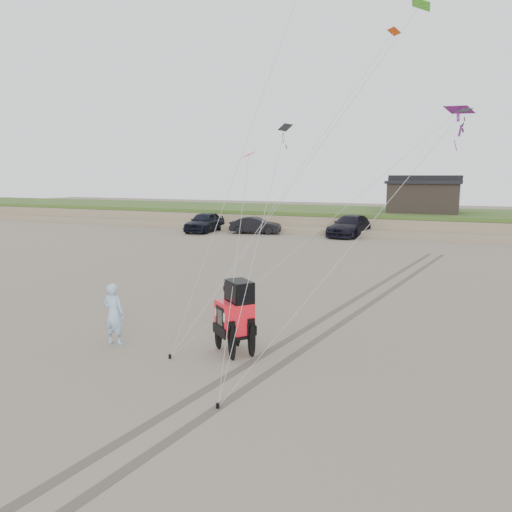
# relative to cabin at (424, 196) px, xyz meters

# --- Properties ---
(ground) EXTENTS (160.00, 160.00, 0.00)m
(ground) POSITION_rel_cabin_xyz_m (-2.00, -37.00, -3.24)
(ground) COLOR #6B6054
(ground) RESTS_ON ground
(dune_ridge) EXTENTS (160.00, 14.25, 1.73)m
(dune_ridge) POSITION_rel_cabin_xyz_m (-2.00, 0.50, -2.42)
(dune_ridge) COLOR #7A6B54
(dune_ridge) RESTS_ON ground
(cabin) EXTENTS (6.40, 5.40, 3.35)m
(cabin) POSITION_rel_cabin_xyz_m (0.00, 0.00, 0.00)
(cabin) COLOR black
(cabin) RESTS_ON dune_ridge
(truck_a) EXTENTS (2.46, 5.39, 1.79)m
(truck_a) POSITION_rel_cabin_xyz_m (-18.10, -8.62, -2.34)
(truck_a) COLOR black
(truck_a) RESTS_ON ground
(truck_b) EXTENTS (4.66, 2.41, 1.46)m
(truck_b) POSITION_rel_cabin_xyz_m (-13.31, -8.07, -2.51)
(truck_b) COLOR black
(truck_b) RESTS_ON ground
(truck_c) EXTENTS (3.28, 6.30, 1.74)m
(truck_c) POSITION_rel_cabin_xyz_m (-5.25, -6.67, -2.37)
(truck_c) COLOR black
(truck_c) RESTS_ON ground
(jeep) EXTENTS (4.45, 4.75, 1.70)m
(jeep) POSITION_rel_cabin_xyz_m (-2.16, -35.66, -2.39)
(jeep) COLOR red
(jeep) RESTS_ON ground
(man) EXTENTS (0.72, 0.50, 1.90)m
(man) POSITION_rel_cabin_xyz_m (-5.84, -36.43, -2.29)
(man) COLOR #7FAAC5
(man) RESTS_ON ground
(kite_flock) EXTENTS (8.41, 7.97, 6.59)m
(kite_flock) POSITION_rel_cabin_xyz_m (1.27, -28.18, 5.55)
(kite_flock) COLOR red
(kite_flock) RESTS_ON ground
(stake_main) EXTENTS (0.08, 0.08, 0.12)m
(stake_main) POSITION_rel_cabin_xyz_m (-3.64, -36.81, -3.18)
(stake_main) COLOR black
(stake_main) RESTS_ON ground
(stake_aux) EXTENTS (0.08, 0.08, 0.12)m
(stake_aux) POSITION_rel_cabin_xyz_m (-0.99, -38.99, -3.18)
(stake_aux) COLOR black
(stake_aux) RESTS_ON ground
(tire_tracks) EXTENTS (5.22, 29.74, 0.01)m
(tire_tracks) POSITION_rel_cabin_xyz_m (0.00, -29.00, -3.23)
(tire_tracks) COLOR #4C443D
(tire_tracks) RESTS_ON ground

